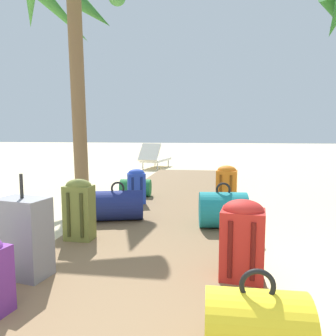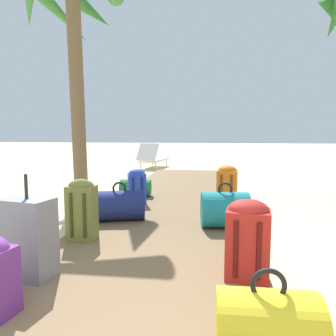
% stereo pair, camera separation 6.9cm
% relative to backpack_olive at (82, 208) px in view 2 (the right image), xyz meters
% --- Properties ---
extents(ground_plane, '(60.00, 60.00, 0.00)m').
position_rel_backpack_olive_xyz_m(ground_plane, '(0.73, 1.06, -0.40)').
color(ground_plane, beige).
extents(boardwalk, '(1.93, 8.32, 0.08)m').
position_rel_backpack_olive_xyz_m(boardwalk, '(0.73, 1.89, -0.36)').
color(boardwalk, brown).
rests_on(boardwalk, ground).
extents(backpack_olive, '(0.28, 0.21, 0.61)m').
position_rel_backpack_olive_xyz_m(backpack_olive, '(0.00, 0.00, 0.00)').
color(backpack_olive, olive).
rests_on(backpack_olive, boardwalk).
extents(backpack_orange, '(0.31, 0.28, 0.59)m').
position_rel_backpack_olive_xyz_m(backpack_orange, '(1.49, 1.71, -0.01)').
color(backpack_orange, orange).
rests_on(backpack_orange, boardwalk).
extents(suitcase_grey, '(0.40, 0.30, 0.77)m').
position_rel_backpack_olive_xyz_m(suitcase_grey, '(-0.06, -0.83, -0.02)').
color(suitcase_grey, slate).
rests_on(suitcase_grey, boardwalk).
extents(duffel_bag_teal, '(0.56, 0.45, 0.51)m').
position_rel_backpack_olive_xyz_m(duffel_bag_teal, '(1.42, 0.62, -0.12)').
color(duffel_bag_teal, '#197A7F').
rests_on(duffel_bag_teal, boardwalk).
extents(duffel_bag_yellow, '(0.47, 0.35, 0.46)m').
position_rel_backpack_olive_xyz_m(duffel_bag_yellow, '(1.52, -1.53, -0.14)').
color(duffel_bag_yellow, gold).
rests_on(duffel_bag_yellow, boardwalk).
extents(duffel_bag_green, '(0.51, 0.31, 0.40)m').
position_rel_backpack_olive_xyz_m(duffel_bag_green, '(0.02, 2.20, -0.17)').
color(duffel_bag_green, '#237538').
rests_on(duffel_bag_green, boardwalk).
extents(backpack_blue, '(0.31, 0.27, 0.52)m').
position_rel_backpack_olive_xyz_m(backpack_blue, '(0.17, 1.68, -0.05)').
color(backpack_blue, '#2847B7').
rests_on(backpack_blue, boardwalk).
extents(duffel_bag_navy, '(0.67, 0.51, 0.47)m').
position_rel_backpack_olive_xyz_m(duffel_bag_navy, '(0.17, 0.74, -0.14)').
color(duffel_bag_navy, navy).
rests_on(duffel_bag_navy, boardwalk).
extents(backpack_red, '(0.34, 0.30, 0.58)m').
position_rel_backpack_olive_xyz_m(backpack_red, '(1.53, -0.64, -0.01)').
color(backpack_red, red).
rests_on(backpack_red, boardwalk).
extents(palm_tree_far_left, '(2.30, 2.34, 4.16)m').
position_rel_backpack_olive_xyz_m(palm_tree_far_left, '(-1.29, 2.93, 2.80)').
color(palm_tree_far_left, brown).
rests_on(palm_tree_far_left, ground).
extents(lounge_chair, '(0.83, 1.60, 0.80)m').
position_rel_backpack_olive_xyz_m(lounge_chair, '(-0.58, 7.06, -0.07)').
color(lounge_chair, white).
rests_on(lounge_chair, ground).
extents(rock_left_far, '(0.24, 0.23, 0.13)m').
position_rel_backpack_olive_xyz_m(rock_left_far, '(-0.49, 1.54, -0.33)').
color(rock_left_far, '#5B5651').
rests_on(rock_left_far, ground).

